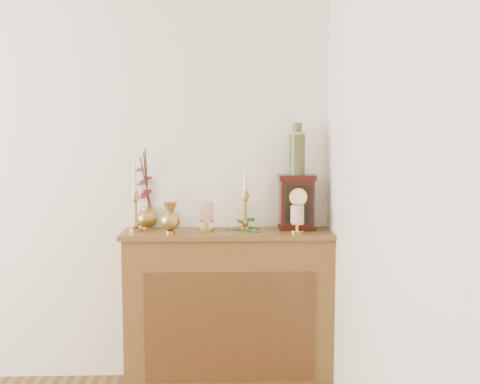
{
  "coord_description": "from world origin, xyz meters",
  "views": [
    {
      "loc": [
        1.37,
        -1.13,
        1.47
      ],
      "look_at": [
        1.46,
        2.05,
        1.16
      ],
      "focal_mm": 42.0,
      "sensor_mm": 36.0,
      "label": 1
    }
  ],
  "objects_px": {
    "candlestick_left": "(135,204)",
    "mantel_clock": "(297,203)",
    "candlestick_center": "(245,204)",
    "bud_vase": "(170,218)",
    "ceramic_vase": "(297,152)",
    "ginger_jar": "(145,192)"
  },
  "relations": [
    {
      "from": "candlestick_left",
      "to": "ceramic_vase",
      "type": "distance_m",
      "value": 0.99
    },
    {
      "from": "ceramic_vase",
      "to": "ginger_jar",
      "type": "bearing_deg",
      "value": 174.29
    },
    {
      "from": "bud_vase",
      "to": "mantel_clock",
      "type": "xyz_separation_m",
      "value": [
        0.73,
        0.15,
        0.07
      ]
    },
    {
      "from": "candlestick_left",
      "to": "bud_vase",
      "type": "xyz_separation_m",
      "value": [
        0.21,
        -0.09,
        -0.07
      ]
    },
    {
      "from": "candlestick_center",
      "to": "bud_vase",
      "type": "distance_m",
      "value": 0.46
    },
    {
      "from": "mantel_clock",
      "to": "ginger_jar",
      "type": "bearing_deg",
      "value": 174.78
    },
    {
      "from": "candlestick_left",
      "to": "candlestick_center",
      "type": "height_order",
      "value": "candlestick_left"
    },
    {
      "from": "candlestick_center",
      "to": "ginger_jar",
      "type": "relative_size",
      "value": 0.97
    },
    {
      "from": "candlestick_center",
      "to": "ceramic_vase",
      "type": "bearing_deg",
      "value": -2.15
    },
    {
      "from": "ginger_jar",
      "to": "mantel_clock",
      "type": "bearing_deg",
      "value": -5.9
    },
    {
      "from": "candlestick_center",
      "to": "bud_vase",
      "type": "bearing_deg",
      "value": -159.14
    },
    {
      "from": "candlestick_center",
      "to": "bud_vase",
      "type": "xyz_separation_m",
      "value": [
        -0.43,
        -0.16,
        -0.06
      ]
    },
    {
      "from": "candlestick_left",
      "to": "candlestick_center",
      "type": "bearing_deg",
      "value": 6.27
    },
    {
      "from": "candlestick_center",
      "to": "mantel_clock",
      "type": "height_order",
      "value": "candlestick_center"
    },
    {
      "from": "mantel_clock",
      "to": "ceramic_vase",
      "type": "bearing_deg",
      "value": 90.0
    },
    {
      "from": "candlestick_left",
      "to": "candlestick_center",
      "type": "xyz_separation_m",
      "value": [
        0.64,
        0.07,
        -0.01
      ]
    },
    {
      "from": "candlestick_left",
      "to": "mantel_clock",
      "type": "distance_m",
      "value": 0.94
    },
    {
      "from": "ginger_jar",
      "to": "ceramic_vase",
      "type": "relative_size",
      "value": 1.57
    },
    {
      "from": "bud_vase",
      "to": "ginger_jar",
      "type": "relative_size",
      "value": 0.38
    },
    {
      "from": "candlestick_center",
      "to": "ceramic_vase",
      "type": "height_order",
      "value": "ceramic_vase"
    },
    {
      "from": "ceramic_vase",
      "to": "candlestick_center",
      "type": "bearing_deg",
      "value": 177.85
    },
    {
      "from": "candlestick_left",
      "to": "bud_vase",
      "type": "distance_m",
      "value": 0.24
    }
  ]
}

